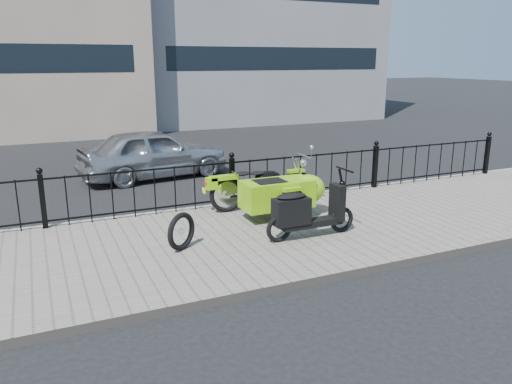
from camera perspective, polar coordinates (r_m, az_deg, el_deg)
name	(u,v)px	position (r m, az deg, el deg)	size (l,w,h in m)	color
ground	(259,230)	(8.99, 0.33, -4.33)	(120.00, 120.00, 0.00)	black
sidewalk	(271,235)	(8.55, 1.73, -4.95)	(30.00, 3.80, 0.12)	#6A655A
curb	(230,206)	(10.24, -3.01, -1.58)	(30.00, 0.10, 0.12)	gray
iron_fence	(232,182)	(9.98, -2.76, 1.12)	(14.11, 0.11, 1.08)	black
motorcycle_sidecar	(282,191)	(9.31, 3.00, 0.15)	(2.28, 1.48, 0.98)	black
scooter	(306,213)	(8.16, 5.69, -2.36)	(1.64, 0.48, 1.11)	black
spare_tire	(181,231)	(7.73, -8.53, -4.47)	(0.60, 0.60, 0.09)	black
sedan_car	(154,153)	(13.06, -11.60, 4.37)	(1.51, 3.76, 1.28)	#A9ABB0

